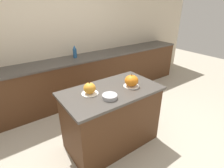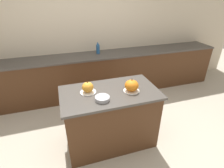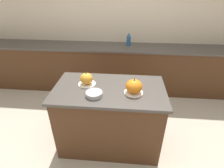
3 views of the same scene
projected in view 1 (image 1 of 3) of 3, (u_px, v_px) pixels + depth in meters
ground_plane at (111, 141)px, 2.73m from camera, size 12.00×12.00×0.00m
wall_back at (59, 41)px, 3.55m from camera, size 8.00×0.06×2.50m
kitchen_island at (111, 117)px, 2.54m from camera, size 1.35×0.76×0.91m
back_counter at (69, 82)px, 3.64m from camera, size 6.00×0.60×0.93m
pumpkin_cake_left at (90, 89)px, 2.22m from camera, size 0.22×0.22×0.18m
pumpkin_cake_right at (131, 81)px, 2.41m from camera, size 0.22×0.22×0.20m
bottle_tall at (75, 52)px, 3.56m from camera, size 0.08×0.08×0.25m
mixing_bowl at (110, 97)px, 2.13m from camera, size 0.19×0.19×0.05m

